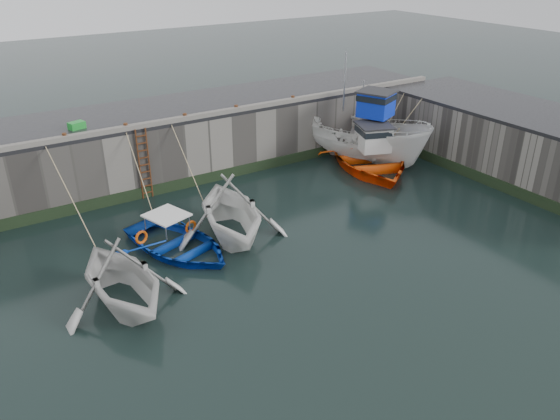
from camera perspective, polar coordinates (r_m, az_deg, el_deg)
ground at (r=18.17m, az=3.48°, el=-8.37°), size 120.00×120.00×0.00m
quay_back at (r=27.53m, az=-11.89°, el=6.99°), size 30.00×5.00×3.00m
quay_right at (r=28.94m, az=24.58°, el=6.09°), size 5.00×15.00×3.00m
road_back at (r=27.07m, az=-12.20°, el=10.15°), size 30.00×5.00×0.16m
road_right at (r=28.50m, az=25.17°, el=9.06°), size 5.00×15.00×0.16m
kerb_back at (r=24.91m, az=-10.23°, el=9.37°), size 30.00×0.30×0.20m
algae_back at (r=25.76m, az=-9.54°, el=2.86°), size 30.00×0.08×0.50m
algae_right at (r=27.36m, az=21.09°, el=2.82°), size 0.08×15.00×0.50m
ladder at (r=24.59m, az=-14.00°, el=4.66°), size 0.51×0.08×3.20m
boat_near_white at (r=18.21m, az=-15.91°, el=-9.39°), size 4.49×5.09×2.51m
boat_near_white_rope at (r=22.37m, az=-19.84°, el=-2.90°), size 0.04×5.54×3.10m
boat_near_blue at (r=20.69m, az=-10.57°, el=-4.13°), size 4.82×5.72×1.01m
boat_near_blue_rope at (r=23.92m, az=-14.16°, el=-0.15°), size 0.04×3.73×3.10m
boat_near_blacktrim at (r=21.42m, az=-5.10°, el=-2.65°), size 5.67×6.19×2.76m
boat_near_blacktrim_rope at (r=24.56m, az=-9.33°, el=1.05°), size 0.04×3.77×3.10m
boat_far_white at (r=28.71m, az=8.68°, el=7.38°), size 5.51×7.79×5.82m
boat_far_orange at (r=28.19m, az=9.13°, el=5.45°), size 7.13×8.31×4.45m
fish_crate at (r=24.97m, az=-20.48°, el=8.29°), size 0.74×0.58×0.30m
bollard_a at (r=23.66m, az=-21.58°, el=7.15°), size 0.18×0.18×0.28m
bollard_b at (r=24.20m, az=-15.82°, el=8.40°), size 0.18×0.18×0.28m
bollard_c at (r=25.06m, az=-9.91°, el=9.60°), size 0.18×0.18×0.28m
bollard_d at (r=26.12m, az=-4.60°, el=10.58°), size 0.18×0.18×0.28m
bollard_e at (r=27.71m, az=1.35°, el=11.56°), size 0.18×0.18×0.28m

